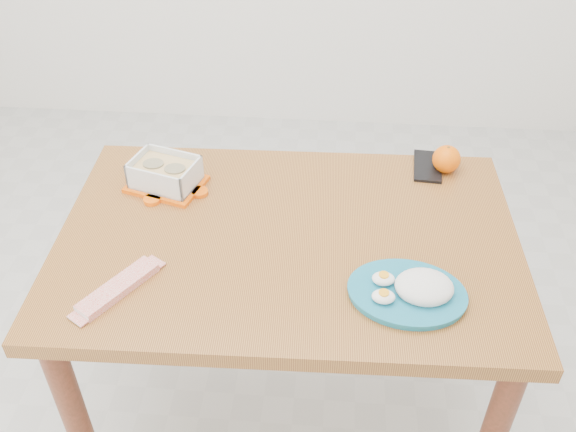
# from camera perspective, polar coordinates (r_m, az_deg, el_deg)

# --- Properties ---
(ground) EXTENTS (3.50, 3.50, 0.00)m
(ground) POSITION_cam_1_polar(r_m,az_deg,el_deg) (2.16, -4.80, -15.46)
(ground) COLOR #B7B7B2
(ground) RESTS_ON ground
(dining_table) EXTENTS (1.12, 0.76, 0.75)m
(dining_table) POSITION_cam_1_polar(r_m,az_deg,el_deg) (1.61, -0.00, -4.71)
(dining_table) COLOR #A0692D
(dining_table) RESTS_ON ground
(food_container) EXTENTS (0.22, 0.19, 0.08)m
(food_container) POSITION_cam_1_polar(r_m,az_deg,el_deg) (1.70, -10.87, 3.71)
(food_container) COLOR #F25A07
(food_container) RESTS_ON dining_table
(orange_fruit) EXTENTS (0.08, 0.08, 0.08)m
(orange_fruit) POSITION_cam_1_polar(r_m,az_deg,el_deg) (1.78, 13.91, 4.94)
(orange_fruit) COLOR orange
(orange_fruit) RESTS_ON dining_table
(rice_plate) EXTENTS (0.28, 0.28, 0.07)m
(rice_plate) POSITION_cam_1_polar(r_m,az_deg,el_deg) (1.40, 11.02, -6.40)
(rice_plate) COLOR #196F8B
(rice_plate) RESTS_ON dining_table
(candy_bar) EXTENTS (0.15, 0.19, 0.02)m
(candy_bar) POSITION_cam_1_polar(r_m,az_deg,el_deg) (1.44, -14.86, -6.18)
(candy_bar) COLOR red
(candy_bar) RESTS_ON dining_table
(smartphone) EXTENTS (0.08, 0.15, 0.01)m
(smartphone) POSITION_cam_1_polar(r_m,az_deg,el_deg) (1.80, 12.30, 4.34)
(smartphone) COLOR black
(smartphone) RESTS_ON dining_table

